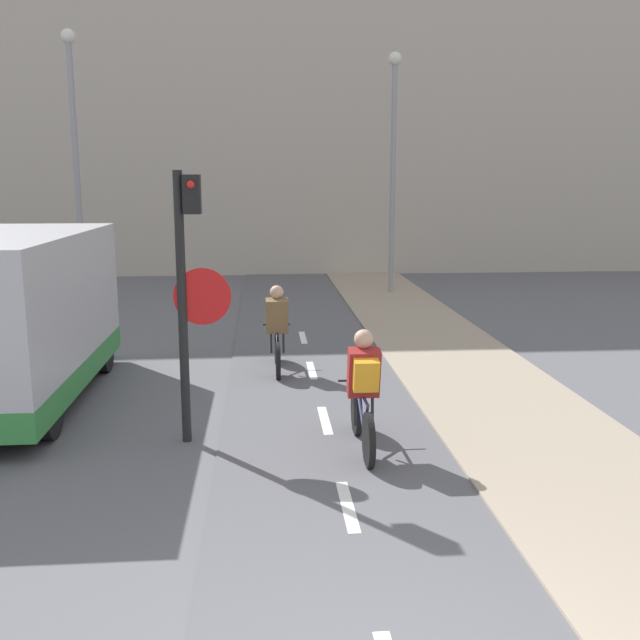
% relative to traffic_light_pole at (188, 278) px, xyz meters
% --- Properties ---
extents(building_row_background, '(60.00, 5.20, 12.41)m').
position_rel_traffic_light_pole_xyz_m(building_row_background, '(1.64, 17.88, 4.23)').
color(building_row_background, '#B2A899').
rests_on(building_row_background, ground_plane).
extents(traffic_light_pole, '(0.67, 0.25, 3.21)m').
position_rel_traffic_light_pole_xyz_m(traffic_light_pole, '(0.00, 0.00, 0.00)').
color(traffic_light_pole, black).
rests_on(traffic_light_pole, ground_plane).
extents(street_lamp_far, '(0.36, 0.36, 6.71)m').
position_rel_traffic_light_pole_xyz_m(street_lamp_far, '(-3.77, 10.44, 2.12)').
color(street_lamp_far, gray).
rests_on(street_lamp_far, ground_plane).
extents(street_lamp_sidewalk, '(0.36, 0.36, 6.42)m').
position_rel_traffic_light_pole_xyz_m(street_lamp_sidewalk, '(4.41, 11.18, 1.97)').
color(street_lamp_sidewalk, gray).
rests_on(street_lamp_sidewalk, ground_plane).
extents(cyclist_near, '(0.46, 1.63, 1.44)m').
position_rel_traffic_light_pole_xyz_m(cyclist_near, '(1.98, -0.51, -1.29)').
color(cyclist_near, black).
rests_on(cyclist_near, ground_plane).
extents(cyclist_far, '(0.46, 1.60, 1.43)m').
position_rel_traffic_light_pole_xyz_m(cyclist_far, '(1.08, 3.11, -1.33)').
color(cyclist_far, black).
rests_on(cyclist_far, ground_plane).
extents(van, '(2.00, 4.79, 2.38)m').
position_rel_traffic_light_pole_xyz_m(van, '(-2.65, 1.76, -0.81)').
color(van, '#B7B7BC').
rests_on(van, ground_plane).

